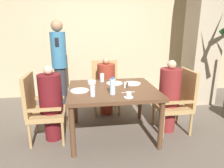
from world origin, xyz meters
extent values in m
plane|color=#60564C|center=(0.00, 0.00, 0.00)|extent=(16.00, 16.00, 0.00)
cube|color=tan|center=(0.00, 2.02, 1.40)|extent=(8.00, 0.06, 2.80)
cube|color=tan|center=(2.07, 1.19, 1.35)|extent=(0.57, 0.57, 2.70)
cube|color=brown|center=(0.00, 0.00, 0.71)|extent=(1.27, 1.10, 0.05)
cylinder|color=brown|center=(-0.57, -0.49, 0.34)|extent=(0.07, 0.07, 0.69)
cylinder|color=brown|center=(0.57, -0.49, 0.34)|extent=(0.07, 0.07, 0.69)
cylinder|color=brown|center=(-0.57, 0.49, 0.34)|extent=(0.07, 0.07, 0.69)
cylinder|color=brown|center=(0.57, 0.49, 0.34)|extent=(0.07, 0.07, 0.69)
cube|color=#A88451|center=(-0.94, 0.00, 0.40)|extent=(0.50, 0.50, 0.07)
cube|color=#A88451|center=(-1.17, 0.00, 0.71)|extent=(0.05, 0.50, 0.54)
cube|color=#A88451|center=(-0.94, 0.23, 0.56)|extent=(0.45, 0.04, 0.04)
cube|color=#A88451|center=(-0.94, -0.23, 0.56)|extent=(0.45, 0.04, 0.04)
cylinder|color=#A88451|center=(-0.72, 0.22, 0.18)|extent=(0.04, 0.04, 0.37)
cylinder|color=#A88451|center=(-0.72, -0.22, 0.18)|extent=(0.04, 0.04, 0.37)
cylinder|color=#A88451|center=(-1.16, 0.22, 0.18)|extent=(0.04, 0.04, 0.37)
cylinder|color=#A88451|center=(-1.16, -0.22, 0.18)|extent=(0.04, 0.04, 0.37)
cylinder|color=#5B1419|center=(-0.88, 0.00, 0.22)|extent=(0.24, 0.24, 0.44)
cylinder|color=#5B1419|center=(-0.88, 0.00, 0.71)|extent=(0.32, 0.32, 0.54)
sphere|color=beige|center=(-0.88, 0.00, 1.04)|extent=(0.13, 0.13, 0.13)
cube|color=#A88451|center=(0.00, 0.86, 0.40)|extent=(0.50, 0.50, 0.07)
cube|color=#A88451|center=(0.00, 1.09, 0.71)|extent=(0.50, 0.05, 0.54)
cube|color=#A88451|center=(0.23, 0.86, 0.56)|extent=(0.04, 0.45, 0.04)
cube|color=#A88451|center=(-0.23, 0.86, 0.56)|extent=(0.04, 0.45, 0.04)
cylinder|color=#A88451|center=(0.22, 0.64, 0.18)|extent=(0.04, 0.04, 0.37)
cylinder|color=#A88451|center=(-0.22, 0.64, 0.18)|extent=(0.04, 0.04, 0.37)
cylinder|color=#A88451|center=(0.22, 1.08, 0.18)|extent=(0.04, 0.04, 0.37)
cylinder|color=#A88451|center=(-0.22, 1.08, 0.18)|extent=(0.04, 0.04, 0.37)
cylinder|color=maroon|center=(0.00, 0.80, 0.22)|extent=(0.24, 0.24, 0.44)
cylinder|color=maroon|center=(0.00, 0.80, 0.70)|extent=(0.32, 0.32, 0.52)
sphere|color=tan|center=(0.00, 0.80, 1.02)|extent=(0.12, 0.12, 0.12)
cube|color=#A88451|center=(0.94, 0.00, 0.40)|extent=(0.50, 0.50, 0.07)
cube|color=#A88451|center=(1.17, 0.00, 0.71)|extent=(0.05, 0.50, 0.54)
cube|color=#A88451|center=(0.94, -0.23, 0.56)|extent=(0.45, 0.04, 0.04)
cube|color=#A88451|center=(0.94, 0.23, 0.56)|extent=(0.45, 0.04, 0.04)
cylinder|color=#A88451|center=(0.72, -0.22, 0.18)|extent=(0.04, 0.04, 0.37)
cylinder|color=#A88451|center=(0.72, 0.22, 0.18)|extent=(0.04, 0.04, 0.37)
cylinder|color=#A88451|center=(1.16, -0.22, 0.18)|extent=(0.04, 0.04, 0.37)
cylinder|color=#A88451|center=(1.16, 0.22, 0.18)|extent=(0.04, 0.04, 0.37)
cylinder|color=maroon|center=(0.88, 0.00, 0.22)|extent=(0.24, 0.24, 0.44)
cylinder|color=maroon|center=(0.88, 0.00, 0.72)|extent=(0.32, 0.32, 0.57)
sphere|color=tan|center=(0.88, 0.00, 1.07)|extent=(0.13, 0.13, 0.13)
cylinder|color=#2D2D33|center=(-0.88, 1.30, 0.41)|extent=(0.23, 0.23, 0.82)
cylinder|color=teal|center=(-0.88, 1.30, 1.17)|extent=(0.30, 0.30, 0.70)
sphere|color=#997051|center=(-0.88, 1.30, 1.63)|extent=(0.23, 0.23, 0.23)
cube|color=black|center=(-0.88, 1.13, 1.34)|extent=(0.07, 0.01, 0.14)
cylinder|color=white|center=(0.07, 0.25, 0.75)|extent=(0.26, 0.26, 0.01)
cylinder|color=white|center=(-0.47, -0.06, 0.75)|extent=(0.26, 0.26, 0.01)
cylinder|color=white|center=(0.34, 0.19, 0.75)|extent=(0.26, 0.26, 0.01)
cylinder|color=white|center=(0.14, -0.42, 0.74)|extent=(0.12, 0.12, 0.01)
cylinder|color=white|center=(0.14, -0.42, 0.78)|extent=(0.07, 0.07, 0.06)
cylinder|color=white|center=(-0.29, 0.30, 0.76)|extent=(0.13, 0.13, 0.05)
cylinder|color=silver|center=(-0.04, -0.26, 0.84)|extent=(0.07, 0.07, 0.21)
cylinder|color=#3359B2|center=(-0.04, -0.26, 0.96)|extent=(0.04, 0.04, 0.02)
cylinder|color=silver|center=(-0.12, 0.39, 0.81)|extent=(0.07, 0.07, 0.14)
cylinder|color=silver|center=(-0.30, -0.31, 0.81)|extent=(0.07, 0.07, 0.14)
cylinder|color=white|center=(0.18, 0.00, 0.78)|extent=(0.03, 0.03, 0.09)
cylinder|color=#4C3D2D|center=(0.22, 0.00, 0.78)|extent=(0.03, 0.03, 0.08)
cube|color=silver|center=(0.17, -0.22, 0.74)|extent=(0.17, 0.02, 0.00)
cube|color=silver|center=(0.26, -0.21, 0.74)|extent=(0.04, 0.03, 0.00)
camera|label=1|loc=(-0.40, -2.75, 1.59)|focal=32.00mm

